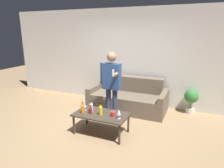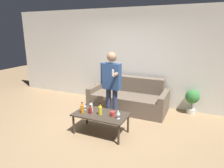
{
  "view_description": "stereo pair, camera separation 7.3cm",
  "coord_description": "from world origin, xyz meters",
  "px_view_note": "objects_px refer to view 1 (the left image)",
  "views": [
    {
      "loc": [
        1.85,
        -3.28,
        2.09
      ],
      "look_at": [
        0.17,
        0.6,
        0.95
      ],
      "focal_mm": 32.0,
      "sensor_mm": 36.0,
      "label": 1
    },
    {
      "loc": [
        1.92,
        -3.25,
        2.09
      ],
      "look_at": [
        0.17,
        0.6,
        0.95
      ],
      "focal_mm": 32.0,
      "sensor_mm": 36.0,
      "label": 2
    }
  ],
  "objects_px": {
    "coffee_table": "(101,116)",
    "person_standing_front": "(111,81)",
    "bottle_orange": "(91,110)",
    "couch": "(128,98)"
  },
  "relations": [
    {
      "from": "couch",
      "to": "bottle_orange",
      "type": "bearing_deg",
      "value": -99.37
    },
    {
      "from": "coffee_table",
      "to": "person_standing_front",
      "type": "relative_size",
      "value": 0.68
    },
    {
      "from": "coffee_table",
      "to": "person_standing_front",
      "type": "bearing_deg",
      "value": 94.77
    },
    {
      "from": "coffee_table",
      "to": "person_standing_front",
      "type": "xyz_separation_m",
      "value": [
        -0.05,
        0.64,
        0.57
      ]
    },
    {
      "from": "couch",
      "to": "person_standing_front",
      "type": "distance_m",
      "value": 1.1
    },
    {
      "from": "coffee_table",
      "to": "person_standing_front",
      "type": "distance_m",
      "value": 0.86
    },
    {
      "from": "couch",
      "to": "person_standing_front",
      "type": "height_order",
      "value": "person_standing_front"
    },
    {
      "from": "bottle_orange",
      "to": "coffee_table",
      "type": "bearing_deg",
      "value": 19.24
    },
    {
      "from": "couch",
      "to": "person_standing_front",
      "type": "bearing_deg",
      "value": -97.32
    },
    {
      "from": "person_standing_front",
      "to": "bottle_orange",
      "type": "bearing_deg",
      "value": -101.84
    }
  ]
}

